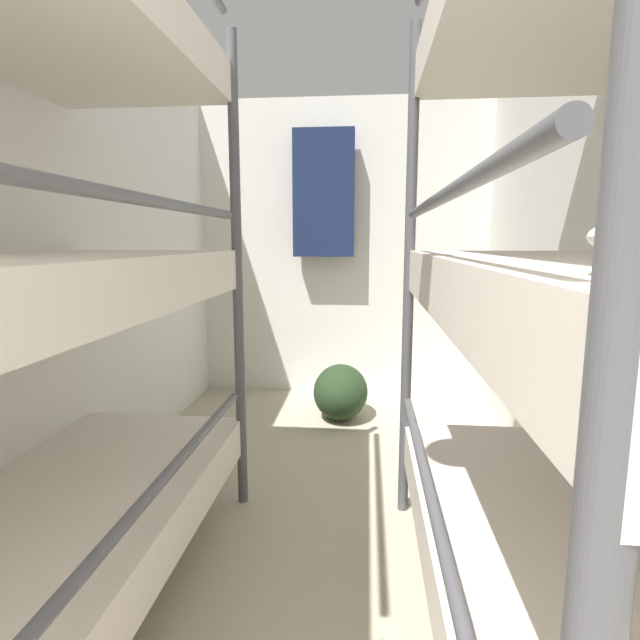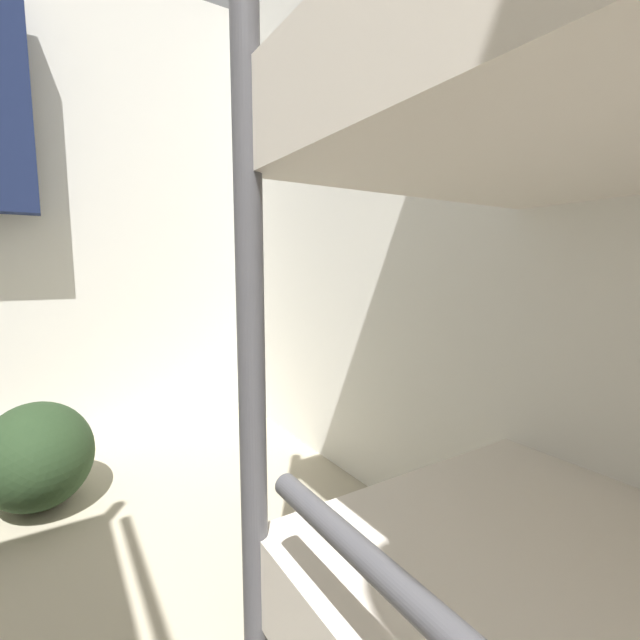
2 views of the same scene
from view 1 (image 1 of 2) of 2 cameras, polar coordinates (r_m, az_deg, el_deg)
The scene contains 7 objects.
wall_left at distance 2.21m, azimuth -30.72°, elevation 5.96°, with size 0.06×4.15×2.21m.
wall_right at distance 2.01m, azimuth 32.77°, elevation 5.61°, with size 0.06×4.15×2.21m.
wall_back at distance 3.84m, azimuth 2.61°, elevation 8.01°, with size 2.28×0.06×2.21m.
bunk_stack_left_near at distance 1.47m, azimuth -32.61°, elevation 3.41°, with size 0.74×1.78×2.04m.
bunk_stack_right_near at distance 1.27m, azimuth 29.78°, elevation 2.98°, with size 0.74×1.78×2.04m.
duffel_bag at distance 3.36m, azimuth 2.37°, elevation -8.19°, with size 0.36×0.47×0.36m.
hanging_coat at distance 3.71m, azimuth 0.44°, elevation 14.23°, with size 0.44×0.12×0.90m.
Camera 1 is at (0.19, 0.23, 1.18)m, focal length 28.00 mm.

